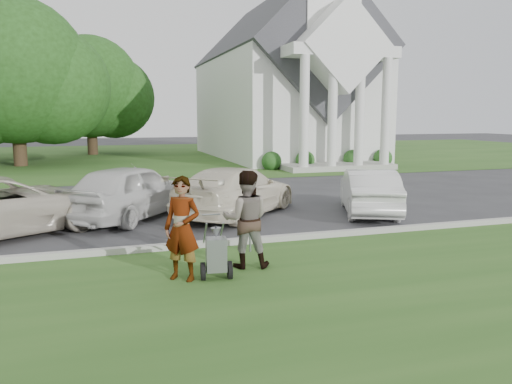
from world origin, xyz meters
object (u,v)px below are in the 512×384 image
car_b (131,191)px  car_d (369,191)px  person_right (246,220)px  tree_left (15,78)px  tree_back (90,92)px  striping_cart (216,256)px  parking_meter_near (250,209)px  car_c (236,191)px  church (284,72)px  person_left (182,229)px

car_b → car_d: size_ratio=1.14×
person_right → car_b: size_ratio=0.40×
tree_left → car_d: (12.17, -19.00, -4.43)m
tree_left → person_right: (7.07, -23.14, -4.16)m
tree_back → striping_cart: tree_back is taller
parking_meter_near → tree_left: bearing=108.6°
car_b → car_d: car_b is taller
tree_back → car_c: tree_back is taller
church → tree_left: (-17.01, -1.13, -0.83)m
striping_cart → car_b: car_b is taller
parking_meter_near → car_c: size_ratio=0.31×
person_left → car_b: 5.95m
striping_cart → car_c: 5.95m
parking_meter_near → car_b: car_b is taller
tree_left → tree_back: 8.95m
person_right → church: bearing=-98.0°
striping_cart → tree_left: bearing=112.2°
tree_left → striping_cart: tree_left is taller
tree_left → car_c: size_ratio=2.13×
person_left → parking_meter_near: 2.21m
tree_left → striping_cart: size_ratio=9.19×
tree_back → car_d: tree_back is taller
striping_cart → parking_meter_near: parking_meter_near is taller
striping_cart → person_left: bearing=174.1°
striping_cart → tree_back: bearing=101.5°
tree_back → parking_meter_near: (3.47, -30.12, -3.77)m
church → striping_cart: size_ratio=20.84×
tree_left → car_c: 20.33m
striping_cart → car_b: (-1.10, 6.06, 0.35)m
car_d → car_b: bearing=11.3°
striping_cart → car_d: bearing=46.0°
striping_cart → person_right: bearing=44.0°
striping_cart → person_right: person_right is taller
tree_back → car_d: 28.50m
tree_left → striping_cart: 24.96m
person_left → parking_meter_near: person_left is taller
striping_cart → parking_meter_near: 1.98m
person_left → striping_cart: bearing=23.6°
tree_back → person_right: size_ratio=5.08×
person_right → car_b: (-1.82, 5.52, -0.15)m
tree_back → person_left: size_ratio=5.13×
car_c → car_d: (3.92, -0.95, -0.05)m
tree_back → car_d: bearing=-73.2°
tree_back → parking_meter_near: 30.56m
church → car_c: (-8.75, -19.18, -5.22)m
car_b → person_right: bearing=147.5°
car_c → person_right: bearing=120.6°
car_b → striping_cart: bearing=139.6°
church → car_b: bearing=-122.1°
striping_cart → car_c: (1.90, 5.63, 0.28)m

